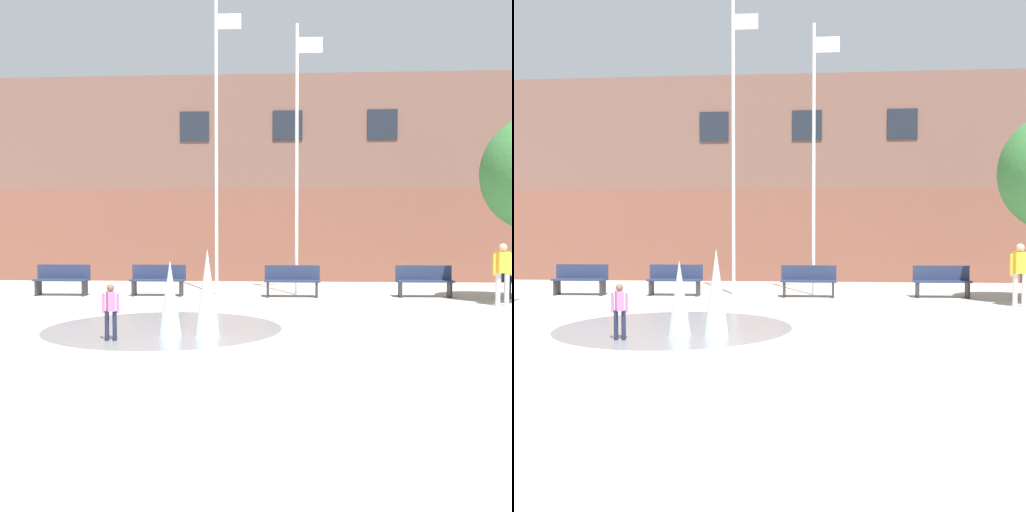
# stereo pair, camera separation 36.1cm
# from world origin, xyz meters

# --- Properties ---
(ground_plane) EXTENTS (100.00, 100.00, 0.00)m
(ground_plane) POSITION_xyz_m (0.00, 0.00, 0.00)
(ground_plane) COLOR #B2ADA3
(library_building) EXTENTS (36.00, 6.05, 7.78)m
(library_building) POSITION_xyz_m (0.00, 18.60, 3.89)
(library_building) COLOR brown
(library_building) RESTS_ON ground
(splash_fountain) EXTENTS (4.62, 4.62, 1.58)m
(splash_fountain) POSITION_xyz_m (-1.81, 3.91, 0.57)
(splash_fountain) COLOR gray
(splash_fountain) RESTS_ON ground
(park_bench_far_left) EXTENTS (1.60, 0.44, 0.91)m
(park_bench_far_left) POSITION_xyz_m (-6.61, 10.31, 0.48)
(park_bench_far_left) COLOR #28282D
(park_bench_far_left) RESTS_ON ground
(park_bench_under_left_flagpole) EXTENTS (1.60, 0.44, 0.91)m
(park_bench_under_left_flagpole) POSITION_xyz_m (-3.76, 10.41, 0.48)
(park_bench_under_left_flagpole) COLOR #28282D
(park_bench_under_left_flagpole) RESTS_ON ground
(park_bench_under_right_flagpole) EXTENTS (1.60, 0.44, 0.91)m
(park_bench_under_right_flagpole) POSITION_xyz_m (0.18, 10.32, 0.48)
(park_bench_under_right_flagpole) COLOR #28282D
(park_bench_under_right_flagpole) RESTS_ON ground
(park_bench_near_trashcan) EXTENTS (1.60, 0.44, 0.91)m
(park_bench_near_trashcan) POSITION_xyz_m (3.98, 10.50, 0.48)
(park_bench_near_trashcan) COLOR #28282D
(park_bench_near_trashcan) RESTS_ON ground
(adult_in_red) EXTENTS (0.50, 0.29, 1.59)m
(adult_in_red) POSITION_xyz_m (5.51, 8.56, 0.93)
(adult_in_red) COLOR silver
(adult_in_red) RESTS_ON ground
(child_in_fountain) EXTENTS (0.31, 0.24, 0.99)m
(child_in_fountain) POSITION_xyz_m (-2.96, 3.17, 0.58)
(child_in_fountain) COLOR #1E233D
(child_in_fountain) RESTS_ON ground
(flagpole_left) EXTENTS (0.80, 0.10, 8.74)m
(flagpole_left) POSITION_xyz_m (-2.07, 10.96, 4.62)
(flagpole_left) COLOR silver
(flagpole_left) RESTS_ON ground
(flagpole_right) EXTENTS (0.80, 0.10, 8.00)m
(flagpole_right) POSITION_xyz_m (0.33, 10.96, 4.25)
(flagpole_right) COLOR silver
(flagpole_right) RESTS_ON ground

